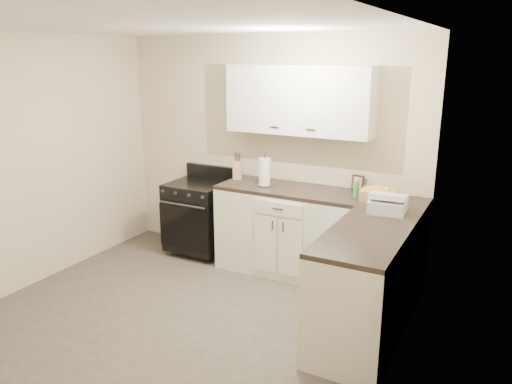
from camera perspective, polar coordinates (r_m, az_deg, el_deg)
The scene contains 19 objects.
floor at distance 4.58m, azimuth -9.19°, elevation -14.74°, with size 3.60×3.60×0.00m, color #473F38.
ceiling at distance 3.98m, azimuth -10.81°, elevation 18.22°, with size 3.60×3.60×0.00m, color white.
wall_back at distance 5.60m, azimuth 1.37°, elevation 4.74°, with size 3.60×3.60×0.00m, color beige.
wall_right at distance 3.36m, azimuth 15.28°, elevation -3.18°, with size 3.60×3.60×0.00m, color beige.
wall_left at distance 5.38m, azimuth -25.35°, elevation 2.80°, with size 3.60×3.60×0.00m, color beige.
base_cabinets_back at distance 5.37m, azimuth 3.95°, elevation -4.61°, with size 1.55×0.60×0.90m, color silver.
base_cabinets_right at distance 4.48m, azimuth 13.27°, elevation -9.24°, with size 0.60×1.90×0.90m, color silver.
countertop_back at distance 5.23m, azimuth 4.04°, elevation 0.23°, with size 1.55×0.60×0.04m, color black.
countertop_right at distance 4.31m, azimuth 13.65°, elevation -3.54°, with size 0.60×1.90×0.04m, color black.
upper_cabinets at distance 5.20m, azimuth 4.92°, elevation 10.44°, with size 1.55×0.30×0.70m, color white.
stove at distance 5.89m, azimuth -6.66°, elevation -2.74°, with size 0.65×0.56×0.79m, color black.
knife_block at distance 5.58m, azimuth -2.13°, elevation 2.54°, with size 0.10×0.09×0.21m, color tan.
paper_towel at distance 5.28m, azimuth 1.00°, elevation 2.28°, with size 0.12×0.12×0.30m, color white.
soap_bottle at distance 4.97m, azimuth 11.38°, elevation 0.37°, with size 0.06×0.06×0.17m, color green.
picture_frame at distance 5.24m, azimuth 11.55°, elevation 1.07°, with size 0.13×0.02×0.16m, color black.
wicker_basket at distance 4.88m, azimuth 13.76°, elevation -0.42°, with size 0.32×0.21×0.11m, color tan.
countertop_grill at distance 4.55m, azimuth 14.79°, elevation -1.57°, with size 0.31×0.29×0.11m, color silver.
oven_mitt_near at distance 4.15m, azimuth 7.14°, elevation -10.96°, with size 0.02×0.13×0.23m, color black.
oven_mitt_far at distance 4.22m, azimuth 7.66°, elevation -10.12°, with size 0.02×0.16×0.29m, color black.
Camera 1 is at (2.45, -3.12, 2.29)m, focal length 35.00 mm.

